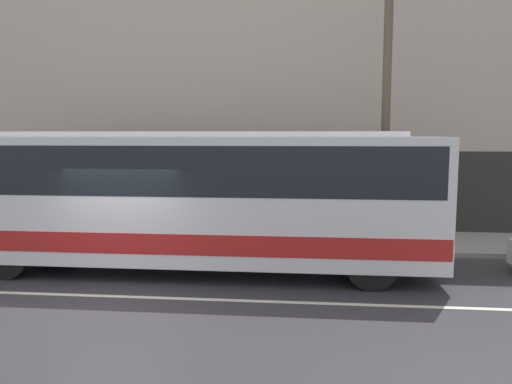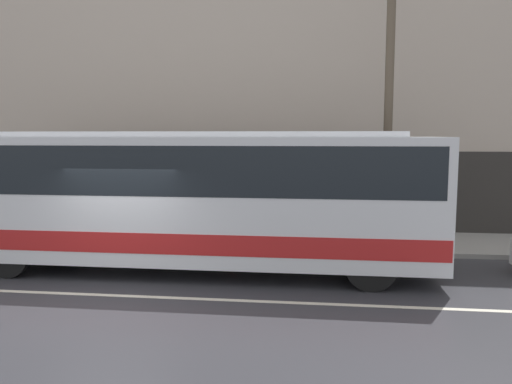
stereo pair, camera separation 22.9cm
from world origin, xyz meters
TOP-DOWN VIEW (x-y plane):
  - ground_plane at (0.00, 0.00)m, footprint 60.00×60.00m
  - sidewalk at (0.00, 5.52)m, footprint 60.00×3.04m
  - building_facade at (0.00, 7.19)m, footprint 60.00×0.35m
  - lane_stripe at (0.00, 0.00)m, footprint 54.00×0.14m
  - transit_bus at (0.88, 2.08)m, footprint 12.07×2.56m
  - utility_pole_near at (6.10, 4.88)m, footprint 0.24×0.24m
  - pedestrian_waiting at (1.55, 5.99)m, footprint 0.36×0.36m

SIDE VIEW (x-z plane):
  - ground_plane at x=0.00m, z-range 0.00..0.00m
  - lane_stripe at x=0.00m, z-range 0.00..0.01m
  - sidewalk at x=0.00m, z-range 0.00..0.13m
  - pedestrian_waiting at x=1.55m, z-range 0.07..1.79m
  - transit_bus at x=0.88m, z-range 0.21..3.50m
  - utility_pole_near at x=6.10m, z-range 0.13..9.11m
  - building_facade at x=0.00m, z-range -0.19..10.62m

